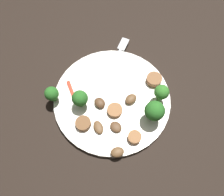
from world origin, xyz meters
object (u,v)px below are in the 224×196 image
Objects in this scene: sausage_slice_2 at (115,110)px; mushroom_4 at (131,99)px; mushroom_3 at (98,127)px; mushroom_1 at (100,103)px; sausage_slice_3 at (154,80)px; fork at (114,63)px; broccoli_floret_3 at (52,94)px; plate at (112,99)px; broccoli_floret_0 at (155,111)px; sausage_slice_0 at (82,122)px; mushroom_0 at (116,127)px; mushroom_2 at (117,152)px; broccoli_floret_1 at (80,99)px; sausage_slice_1 at (135,137)px; pepper_strip_0 at (71,90)px; broccoli_floret_2 at (162,92)px.

sausage_slice_2 is 1.17× the size of mushroom_4.
mushroom_3 is 0.09m from mushroom_4.
sausage_slice_3 is at bearing -20.63° from mushroom_1.
fork is 5.97× the size of mushroom_3.
sausage_slice_3 is (0.18, -0.12, -0.02)m from broccoli_floret_3.
broccoli_floret_0 is (0.02, -0.09, 0.04)m from plate.
mushroom_3 is (-0.05, -0.00, -0.00)m from sausage_slice_2.
mushroom_4 is (0.05, -0.04, 0.00)m from mushroom_1.
broccoli_floret_0 is at bearing -75.27° from plate.
sausage_slice_0 reaches higher than mushroom_3.
mushroom_4 is at bearing -9.55° from sausage_slice_2.
sausage_slice_3 is at bearing -3.65° from mushroom_3.
sausage_slice_0 is at bearing 177.74° from plate.
mushroom_0 is 0.97× the size of mushroom_2.
broccoli_floret_1 is 0.09m from mushroom_0.
pepper_strip_0 is at bearing 95.35° from sausage_slice_1.
sausage_slice_2 is at bearing -156.92° from fork.
plate is 0.08m from broccoli_floret_1.
mushroom_3 is at bearing 117.76° from sausage_slice_1.
broccoli_floret_0 is 1.15× the size of broccoli_floret_2.
sausage_slice_0 is at bearing 178.67° from fork.
fork is 3.33× the size of broccoli_floret_2.
mushroom_2 is at bearing 179.23° from broccoli_floret_0.
pepper_strip_0 is at bearing 127.34° from broccoli_floret_2.
sausage_slice_1 is 0.04m from mushroom_2.
broccoli_floret_2 reaches higher than mushroom_3.
sausage_slice_2 is at bearing -73.47° from pepper_strip_0.
pepper_strip_0 is at bearing 123.54° from mushroom_4.
pepper_strip_0 is (0.03, 0.07, -0.00)m from sausage_slice_0.
plate is 9.34× the size of sausage_slice_1.
sausage_slice_0 reaches higher than fork.
broccoli_floret_1 is (-0.08, 0.13, -0.01)m from broccoli_floret_0.
fork is at bearing 73.81° from broccoli_floret_0.
broccoli_floret_3 reaches higher than fork.
broccoli_floret_2 reaches higher than sausage_slice_1.
fork is at bearing 56.66° from sausage_slice_1.
broccoli_floret_0 is 1.91× the size of sausage_slice_0.
sausage_slice_0 is at bearing -86.85° from broccoli_floret_3.
sausage_slice_3 is at bearing 23.76° from sausage_slice_1.
pepper_strip_0 is at bearing 106.53° from sausage_slice_2.
mushroom_1 is at bearing 42.30° from mushroom_3.
broccoli_floret_1 is at bearing -100.19° from pepper_strip_0.
mushroom_1 is (-0.09, 0.08, -0.03)m from broccoli_floret_2.
sausage_slice_2 is at bearing 1.90° from mushroom_3.
broccoli_floret_2 is 0.13m from mushroom_1.
mushroom_4 is at bearing -136.94° from fork.
broccoli_floret_2 reaches higher than sausage_slice_0.
plate is 0.07m from mushroom_3.
fork is at bearing 10.64° from broccoli_floret_1.
pepper_strip_0 is (-0.12, 0.02, 0.00)m from fork.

